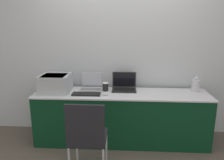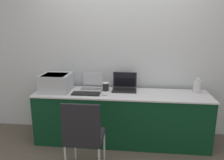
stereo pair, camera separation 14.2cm
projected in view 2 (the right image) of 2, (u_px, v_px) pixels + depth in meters
The scene contains 11 objects.
ground_plane at pixel (120, 151), 3.00m from camera, with size 14.00×14.00×0.00m, color brown.
wall_back at pixel (123, 50), 3.31m from camera, with size 8.00×0.05×2.60m.
table at pixel (121, 117), 3.17m from camera, with size 2.46×0.58×0.74m.
printer at pixel (56, 82), 3.14m from camera, with size 0.40×0.39×0.25m.
laptop_left at pixel (92, 85), 3.27m from camera, with size 0.33×0.29×0.24m.
laptop_right at pixel (124, 86), 3.22m from camera, with size 0.35×0.28×0.25m.
external_keyboard at pixel (86, 94), 3.02m from camera, with size 0.39×0.15×0.02m.
coffee_cup at pixel (106, 87), 3.17m from camera, with size 0.09×0.09×0.12m.
mouse at pixel (105, 94), 2.98m from camera, with size 0.07×0.05×0.03m.
metal_pitcher at pixel (197, 86), 3.08m from camera, with size 0.12×0.12×0.22m.
chair at pixel (84, 133), 2.39m from camera, with size 0.41×0.42×0.91m.
Camera 2 is at (0.18, -2.66, 1.69)m, focal length 35.00 mm.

